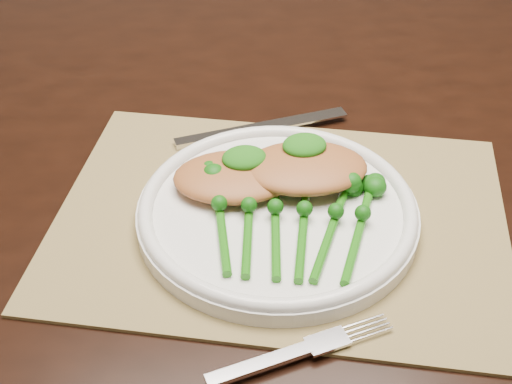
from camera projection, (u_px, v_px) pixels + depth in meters
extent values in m
cube|color=black|center=(305.00, 153.00, 0.85)|extent=(1.72, 1.13, 0.04)
cube|color=olive|center=(281.00, 218.00, 0.73)|extent=(0.54, 0.47, 0.00)
cylinder|color=white|center=(277.00, 214.00, 0.72)|extent=(0.28, 0.28, 0.02)
torus|color=white|center=(278.00, 206.00, 0.71)|extent=(0.28, 0.28, 0.01)
cube|color=silver|center=(211.00, 138.00, 0.83)|extent=(0.09, 0.03, 0.01)
cube|color=silver|center=(295.00, 121.00, 0.85)|extent=(0.13, 0.03, 0.00)
cube|color=silver|center=(260.00, 364.00, 0.58)|extent=(0.09, 0.03, 0.01)
ellipsoid|color=#AE6632|center=(234.00, 177.00, 0.73)|extent=(0.14, 0.10, 0.03)
ellipsoid|color=#AE6632|center=(305.00, 168.00, 0.73)|extent=(0.14, 0.11, 0.03)
ellipsoid|color=#114F0B|center=(244.00, 158.00, 0.73)|extent=(0.05, 0.04, 0.02)
ellipsoid|color=#114F0B|center=(304.00, 145.00, 0.74)|extent=(0.05, 0.04, 0.02)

